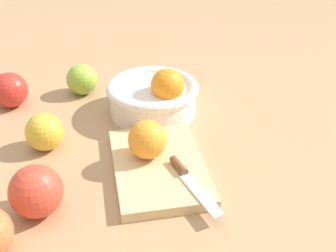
% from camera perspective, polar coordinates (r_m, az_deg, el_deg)
% --- Properties ---
extents(ground_plane, '(2.40, 2.40, 0.00)m').
position_cam_1_polar(ground_plane, '(0.85, -7.25, -2.71)').
color(ground_plane, tan).
extents(bowl, '(0.20, 0.20, 0.11)m').
position_cam_1_polar(bowl, '(0.93, -1.79, 3.96)').
color(bowl, white).
rests_on(bowl, ground_plane).
extents(cutting_board, '(0.25, 0.17, 0.02)m').
position_cam_1_polar(cutting_board, '(0.78, -1.20, -5.33)').
color(cutting_board, '#DBB77F').
rests_on(cutting_board, ground_plane).
extents(orange_on_board, '(0.07, 0.07, 0.07)m').
position_cam_1_polar(orange_on_board, '(0.77, -2.69, -1.78)').
color(orange_on_board, orange).
rests_on(orange_on_board, cutting_board).
extents(knife, '(0.15, 0.07, 0.01)m').
position_cam_1_polar(knife, '(0.73, 2.62, -6.73)').
color(knife, silver).
rests_on(knife, cutting_board).
extents(apple_front_center, '(0.07, 0.07, 0.07)m').
position_cam_1_polar(apple_front_center, '(0.85, -15.80, -0.75)').
color(apple_front_center, gold).
rests_on(apple_front_center, ground_plane).
extents(apple_front_right, '(0.08, 0.08, 0.08)m').
position_cam_1_polar(apple_front_right, '(0.71, -16.81, -8.15)').
color(apple_front_right, '#D6422D').
rests_on(apple_front_right, ground_plane).
extents(apple_front_left, '(0.08, 0.08, 0.08)m').
position_cam_1_polar(apple_front_left, '(1.02, -19.91, 4.43)').
color(apple_front_left, red).
rests_on(apple_front_left, ground_plane).
extents(apple_front_left_2, '(0.07, 0.07, 0.07)m').
position_cam_1_polar(apple_front_left_2, '(1.04, -11.14, 5.97)').
color(apple_front_left_2, '#8EB738').
rests_on(apple_front_left_2, ground_plane).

